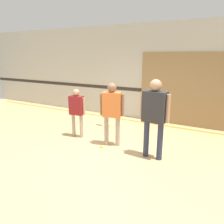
{
  "coord_description": "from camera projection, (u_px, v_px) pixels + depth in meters",
  "views": [
    {
      "loc": [
        2.29,
        -4.33,
        2.22
      ],
      "look_at": [
        -0.16,
        0.16,
        0.86
      ],
      "focal_mm": 35.0,
      "sensor_mm": 36.0,
      "label": 1
    }
  ],
  "objects": [
    {
      "name": "tennis_ball_by_spare_racket",
      "position": [
        109.0,
        125.0,
        6.92
      ],
      "size": [
        0.07,
        0.07,
        0.07
      ],
      "primitive_type": "sphere",
      "color": "#CCE038",
      "rests_on": "ground_plane"
    },
    {
      "name": "person_student_right",
      "position": [
        154.0,
        111.0,
        4.57
      ],
      "size": [
        0.66,
        0.3,
        1.73
      ],
      "rotation": [
        0.0,
        0.0,
        3.07
      ],
      "color": "#2D334C",
      "rests_on": "ground_plane"
    },
    {
      "name": "person_instructor",
      "position": [
        112.0,
        108.0,
        5.27
      ],
      "size": [
        0.57,
        0.36,
        1.57
      ],
      "rotation": [
        0.0,
        0.0,
        0.3
      ],
      "color": "tan",
      "rests_on": "ground_plane"
    },
    {
      "name": "ground_plane",
      "position": [
        115.0,
        149.0,
        5.3
      ],
      "size": [
        16.0,
        16.0,
        0.0
      ],
      "primitive_type": "plane",
      "color": "tan"
    },
    {
      "name": "floor_stripe",
      "position": [
        147.0,
        123.0,
        7.27
      ],
      "size": [
        14.4,
        0.1,
        0.01
      ],
      "color": "orange",
      "rests_on": "ground_plane"
    },
    {
      "name": "wall_back",
      "position": [
        154.0,
        74.0,
        7.2
      ],
      "size": [
        16.0,
        0.07,
        3.2
      ],
      "color": "beige",
      "rests_on": "ground_plane"
    },
    {
      "name": "tennis_ball_near_instructor",
      "position": [
        101.0,
        147.0,
        5.33
      ],
      "size": [
        0.07,
        0.07,
        0.07
      ],
      "primitive_type": "sphere",
      "color": "#CCE038",
      "rests_on": "ground_plane"
    },
    {
      "name": "person_student_left",
      "position": [
        77.0,
        108.0,
        5.86
      ],
      "size": [
        0.5,
        0.25,
        1.34
      ],
      "rotation": [
        0.0,
        0.0,
        0.13
      ],
      "color": "tan",
      "rests_on": "ground_plane"
    },
    {
      "name": "racket_spare_on_floor",
      "position": [
        105.0,
        125.0,
        6.99
      ],
      "size": [
        0.48,
        0.32,
        0.03
      ],
      "rotation": [
        0.0,
        0.0,
        3.38
      ],
      "color": "#C6D838",
      "rests_on": "ground_plane"
    },
    {
      "name": "wall_panel",
      "position": [
        184.0,
        90.0,
        6.8
      ],
      "size": [
        2.78,
        0.05,
        2.29
      ],
      "color": "#93754C",
      "rests_on": "ground_plane"
    }
  ]
}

